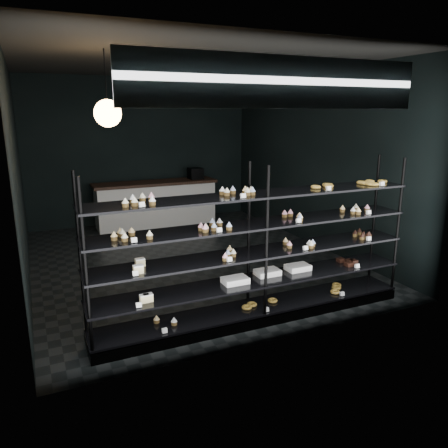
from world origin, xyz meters
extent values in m
cube|color=black|center=(0.00, 0.00, 0.01)|extent=(5.00, 6.00, 0.01)
cube|color=black|center=(0.00, 0.00, 3.20)|extent=(5.00, 6.00, 0.01)
cube|color=black|center=(0.00, 3.00, 1.60)|extent=(5.00, 0.01, 3.20)
cube|color=black|center=(0.00, -3.00, 1.60)|extent=(5.00, 0.01, 3.20)
cube|color=black|center=(-2.50, 0.00, 1.60)|extent=(0.01, 6.00, 3.20)
cube|color=black|center=(2.50, 0.00, 1.60)|extent=(0.01, 6.00, 3.20)
cube|color=black|center=(0.01, -2.45, 0.06)|extent=(4.00, 0.50, 0.12)
cylinder|color=black|center=(-1.96, -2.67, 0.99)|extent=(0.04, 0.04, 1.85)
cylinder|color=black|center=(-1.96, -2.23, 0.99)|extent=(0.04, 0.04, 1.85)
cylinder|color=black|center=(0.01, -2.67, 0.99)|extent=(0.04, 0.04, 1.85)
cylinder|color=black|center=(0.01, -2.23, 0.99)|extent=(0.04, 0.04, 1.85)
cylinder|color=black|center=(1.98, -2.67, 0.99)|extent=(0.04, 0.04, 1.85)
cylinder|color=black|center=(1.98, -2.23, 0.99)|extent=(0.04, 0.04, 1.85)
cube|color=black|center=(0.01, -2.45, 0.15)|extent=(4.00, 0.50, 0.03)
cube|color=black|center=(0.01, -2.45, 0.50)|extent=(4.00, 0.50, 0.02)
cube|color=black|center=(0.01, -2.45, 0.85)|extent=(4.00, 0.50, 0.02)
cube|color=black|center=(0.01, -2.45, 1.20)|extent=(4.00, 0.50, 0.02)
cube|color=black|center=(0.01, -2.45, 1.55)|extent=(4.00, 0.50, 0.02)
cube|color=white|center=(-1.36, -2.63, 1.59)|extent=(0.06, 0.04, 0.06)
cube|color=white|center=(-0.24, -2.63, 1.59)|extent=(0.06, 0.04, 0.06)
cube|color=white|center=(0.88, -2.63, 1.59)|extent=(0.05, 0.04, 0.06)
cube|color=white|center=(1.70, -2.63, 1.59)|extent=(0.06, 0.04, 0.06)
cube|color=white|center=(-1.46, -2.63, 1.24)|extent=(0.06, 0.04, 0.06)
cube|color=white|center=(-0.56, -2.63, 1.24)|extent=(0.05, 0.04, 0.06)
cube|color=white|center=(0.50, -2.63, 1.24)|extent=(0.05, 0.04, 0.06)
cube|color=white|center=(1.46, -2.63, 1.24)|extent=(0.06, 0.04, 0.06)
cube|color=white|center=(-1.46, -2.63, 0.89)|extent=(0.06, 0.04, 0.06)
cube|color=white|center=(-0.45, -2.63, 0.89)|extent=(0.06, 0.04, 0.06)
cube|color=white|center=(0.59, -2.63, 0.89)|extent=(0.05, 0.04, 0.06)
cube|color=white|center=(1.59, -2.63, 0.89)|extent=(0.06, 0.04, 0.06)
cube|color=white|center=(-1.43, -2.63, 0.54)|extent=(0.06, 0.04, 0.06)
cube|color=white|center=(1.34, -2.63, 0.54)|extent=(0.06, 0.04, 0.06)
cube|color=white|center=(-1.18, -2.63, 0.19)|extent=(0.06, 0.04, 0.06)
cube|color=white|center=(0.06, -2.63, 0.19)|extent=(0.05, 0.04, 0.06)
cube|color=white|center=(1.21, -2.63, 0.19)|extent=(0.06, 0.04, 0.06)
cube|color=#0E0E46|center=(0.00, -2.92, 2.75)|extent=(3.20, 0.04, 0.45)
cube|color=white|center=(0.00, -2.94, 2.75)|extent=(3.30, 0.02, 0.50)
cylinder|color=black|center=(-1.42, -1.26, 2.90)|extent=(0.01, 0.01, 0.57)
sphere|color=#FFAB59|center=(-1.42, -1.26, 2.45)|extent=(0.33, 0.33, 0.33)
cube|color=beige|center=(0.15, 2.50, 0.46)|extent=(2.59, 0.60, 0.92)
cube|color=black|center=(0.15, 2.50, 0.95)|extent=(2.69, 0.65, 0.06)
cube|color=black|center=(1.10, 2.50, 1.10)|extent=(0.30, 0.30, 0.25)
camera|label=1|loc=(-2.36, -6.77, 2.47)|focal=35.00mm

